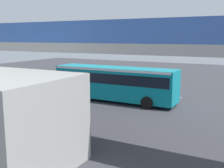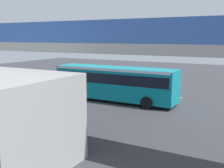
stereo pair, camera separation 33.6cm
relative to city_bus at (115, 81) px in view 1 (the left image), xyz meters
The scene contains 12 objects.
ground 2.08m from the city_bus, 103.25° to the right, with size 80.00×80.00×0.00m, color #38383D.
city_bus is the anchor object (origin of this frame).
parked_van 10.46m from the city_bus, 25.51° to the left, with size 4.80×2.17×2.05m.
bicycle_blue 10.80m from the city_bus, 12.24° to the left, with size 1.77×0.44×0.96m.
bicycle_black 10.04m from the city_bus, ahead, with size 1.77×0.44×0.96m.
bicycle_orange 8.99m from the city_bus, 16.38° to the left, with size 1.77×0.44×0.96m.
pedestrian 7.71m from the city_bus, ahead, with size 0.38×0.38×1.79m.
traffic_sign 4.01m from the city_bus, 118.78° to the right, with size 0.08×0.60×2.80m.
lane_dash_leftmost 6.29m from the city_bus, 134.47° to the right, with size 2.00×0.20×0.01m, color silver.
lane_dash_left 4.68m from the city_bus, 92.73° to the right, with size 2.00×0.20×0.01m, color silver.
lane_dash_centre 6.02m from the city_bus, 48.45° to the right, with size 2.00×0.20×0.01m, color silver.
pedestrian_overpass 9.90m from the city_bus, 91.24° to the left, with size 31.57×2.60×6.66m.
Camera 1 is at (-11.35, 23.02, 5.85)m, focal length 44.16 mm.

